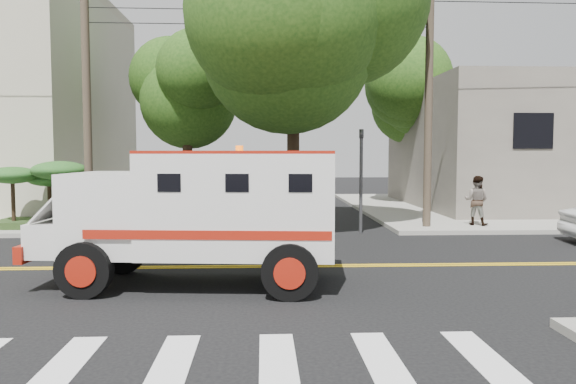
{
  "coord_description": "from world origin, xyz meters",
  "views": [
    {
      "loc": [
        0.4,
        -13.62,
        2.79
      ],
      "look_at": [
        1.17,
        3.36,
        1.6
      ],
      "focal_mm": 35.0,
      "sensor_mm": 36.0,
      "label": 1
    }
  ],
  "objects": [
    {
      "name": "utility_pole_left",
      "position": [
        -5.6,
        6.0,
        4.5
      ],
      "size": [
        0.28,
        0.28,
        9.0
      ],
      "primitive_type": "cylinder",
      "color": "#382D23",
      "rests_on": "ground"
    },
    {
      "name": "utility_pole_right",
      "position": [
        6.3,
        6.2,
        4.5
      ],
      "size": [
        0.28,
        0.28,
        9.0
      ],
      "primitive_type": "cylinder",
      "color": "#382D23",
      "rests_on": "ground"
    },
    {
      "name": "traffic_signal",
      "position": [
        3.8,
        5.6,
        2.23
      ],
      "size": [
        0.15,
        0.18,
        3.6
      ],
      "color": "#3F3F42",
      "rests_on": "ground"
    },
    {
      "name": "ground",
      "position": [
        0.0,
        0.0,
        0.0
      ],
      "size": [
        100.0,
        100.0,
        0.0
      ],
      "primitive_type": "plane",
      "color": "black",
      "rests_on": "ground"
    },
    {
      "name": "building_right",
      "position": [
        15.0,
        14.0,
        3.15
      ],
      "size": [
        14.0,
        12.0,
        6.0
      ],
      "primitive_type": "cube",
      "color": "#625B54",
      "rests_on": "sidewalk_ne"
    },
    {
      "name": "armored_truck",
      "position": [
        -0.88,
        -1.9,
        1.61
      ],
      "size": [
        6.39,
        2.96,
        2.83
      ],
      "rotation": [
        0.0,
        0.0,
        -0.09
      ],
      "color": "silver",
      "rests_on": "ground"
    },
    {
      "name": "tree_main",
      "position": [
        1.94,
        6.21,
        7.2
      ],
      "size": [
        6.08,
        5.7,
        9.85
      ],
      "color": "black",
      "rests_on": "ground"
    },
    {
      "name": "tree_right",
      "position": [
        8.84,
        15.77,
        6.09
      ],
      "size": [
        4.8,
        4.5,
        8.2
      ],
      "color": "black",
      "rests_on": "ground"
    },
    {
      "name": "accessibility_sign",
      "position": [
        -6.2,
        6.17,
        1.37
      ],
      "size": [
        0.45,
        0.1,
        2.02
      ],
      "color": "#3F3F42",
      "rests_on": "ground"
    },
    {
      "name": "sidewalk_ne",
      "position": [
        13.5,
        13.5,
        0.07
      ],
      "size": [
        17.0,
        17.0,
        0.15
      ],
      "primitive_type": "cube",
      "color": "gray",
      "rests_on": "ground"
    },
    {
      "name": "pedestrian_b",
      "position": [
        8.21,
        6.45,
        1.05
      ],
      "size": [
        1.11,
        1.07,
        1.8
      ],
      "primitive_type": "imported",
      "rotation": [
        0.0,
        0.0,
        2.5
      ],
      "color": "gray",
      "rests_on": "sidewalk_ne"
    },
    {
      "name": "tree_left",
      "position": [
        -2.68,
        11.79,
        5.73
      ],
      "size": [
        4.48,
        4.2,
        7.7
      ],
      "color": "black",
      "rests_on": "ground"
    },
    {
      "name": "palm_planter",
      "position": [
        -7.44,
        6.62,
        1.65
      ],
      "size": [
        3.52,
        2.63,
        2.36
      ],
      "color": "#1E3314",
      "rests_on": "sidewalk_nw"
    },
    {
      "name": "pedestrian_a",
      "position": [
        8.63,
        8.34,
        1.08
      ],
      "size": [
        0.81,
        0.76,
        1.85
      ],
      "primitive_type": "imported",
      "rotation": [
        0.0,
        0.0,
        3.79
      ],
      "color": "gray",
      "rests_on": "sidewalk_ne"
    }
  ]
}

